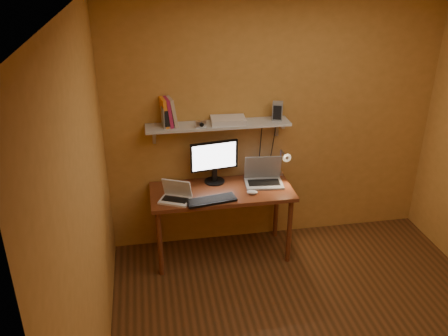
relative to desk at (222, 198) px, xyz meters
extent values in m
cube|color=#5B3117|center=(0.60, -1.28, -0.67)|extent=(3.40, 3.20, 0.02)
cube|color=silver|center=(0.60, -1.28, 1.95)|extent=(3.40, 3.20, 0.02)
cube|color=#C3853B|center=(0.60, 0.33, 0.64)|extent=(3.40, 0.02, 2.60)
cube|color=#C3853B|center=(-1.11, -1.28, 0.64)|extent=(0.02, 3.20, 2.60)
cube|color=brown|center=(0.00, 0.00, 0.07)|extent=(1.40, 0.60, 0.04)
cylinder|color=brown|center=(-0.64, -0.24, -0.31)|extent=(0.05, 0.05, 0.71)
cylinder|color=brown|center=(0.64, -0.24, -0.31)|extent=(0.05, 0.05, 0.71)
cylinder|color=brown|center=(-0.64, 0.24, -0.31)|extent=(0.05, 0.05, 0.71)
cylinder|color=brown|center=(0.64, 0.24, -0.31)|extent=(0.05, 0.05, 0.71)
cube|color=#BCBEC1|center=(0.00, 0.19, 0.70)|extent=(1.40, 0.25, 0.02)
cube|color=silver|center=(-0.62, 0.30, 0.60)|extent=(0.03, 0.03, 0.18)
cube|color=silver|center=(0.62, 0.30, 0.60)|extent=(0.03, 0.03, 0.18)
cylinder|color=black|center=(-0.04, 0.19, 0.09)|extent=(0.23, 0.23, 0.01)
cube|color=black|center=(-0.04, 0.19, 0.17)|extent=(0.05, 0.04, 0.15)
cube|color=black|center=(-0.04, 0.19, 0.37)|extent=(0.48, 0.10, 0.30)
cube|color=white|center=(-0.04, 0.17, 0.37)|extent=(0.44, 0.07, 0.26)
cube|color=gray|center=(0.44, 0.05, 0.10)|extent=(0.40, 0.30, 0.02)
cube|color=black|center=(0.44, 0.05, 0.11)|extent=(0.33, 0.17, 0.00)
cube|color=gray|center=(0.45, 0.15, 0.23)|extent=(0.38, 0.11, 0.26)
cube|color=#151D41|center=(0.45, 0.15, 0.23)|extent=(0.33, 0.09, 0.22)
cube|color=silver|center=(-0.47, -0.15, 0.10)|extent=(0.33, 0.29, 0.02)
cube|color=black|center=(-0.47, -0.15, 0.11)|extent=(0.26, 0.20, 0.00)
cube|color=silver|center=(-0.44, -0.09, 0.20)|extent=(0.28, 0.19, 0.19)
cube|color=black|center=(-0.44, -0.09, 0.20)|extent=(0.25, 0.15, 0.16)
cube|color=black|center=(-0.14, -0.21, 0.10)|extent=(0.49, 0.23, 0.02)
ellipsoid|color=silver|center=(0.28, -0.13, 0.10)|extent=(0.12, 0.09, 0.04)
cube|color=silver|center=(0.66, 0.24, 0.08)|extent=(0.05, 0.06, 0.08)
cylinder|color=silver|center=(0.66, 0.24, 0.23)|extent=(0.02, 0.02, 0.28)
cylinder|color=silver|center=(0.66, 0.16, 0.37)|extent=(0.01, 0.16, 0.01)
cone|color=silver|center=(0.66, 0.08, 0.37)|extent=(0.09, 0.09, 0.09)
sphere|color=#FFE0A5|center=(0.66, 0.06, 0.37)|extent=(0.04, 0.04, 0.04)
cube|color=gray|center=(-0.48, 0.18, 0.81)|extent=(0.13, 0.13, 0.20)
cube|color=gray|center=(0.59, 0.20, 0.80)|extent=(0.13, 0.13, 0.18)
cube|color=orange|center=(-0.51, 0.21, 0.85)|extent=(0.08, 0.19, 0.27)
cube|color=#AA1F4E|center=(-0.47, 0.21, 0.85)|extent=(0.09, 0.19, 0.27)
cube|color=#BCA58D|center=(-0.44, 0.21, 0.85)|extent=(0.10, 0.19, 0.27)
cube|color=silver|center=(-0.18, 0.12, 0.74)|extent=(0.11, 0.06, 0.06)
cylinder|color=black|center=(-0.18, 0.10, 0.74)|extent=(0.04, 0.03, 0.04)
cube|color=silver|center=(0.10, 0.19, 0.74)|extent=(0.34, 0.24, 0.06)
camera|label=1|loc=(-0.69, -4.07, 2.25)|focal=38.00mm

